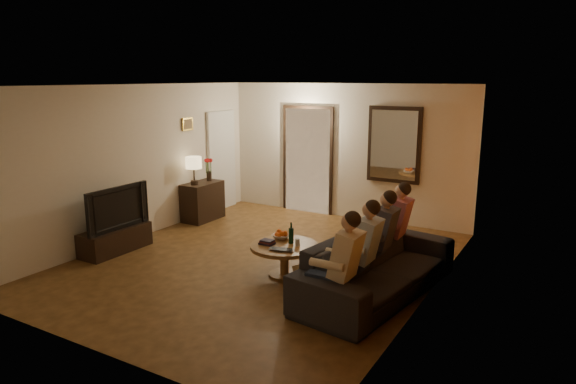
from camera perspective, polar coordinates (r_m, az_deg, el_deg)
The scene contains 33 objects.
floor at distance 7.80m, azimuth -3.04°, elevation -7.73°, with size 5.00×6.00×0.01m, color #462E13.
ceiling at distance 7.31m, azimuth -3.29°, elevation 11.75°, with size 5.00×6.00×0.01m, color white.
back_wall at distance 10.05m, azimuth 6.31°, elevation 4.50°, with size 5.00×0.02×2.60m, color beige.
front_wall at distance 5.28m, azimuth -21.41°, elevation -3.77°, with size 5.00×0.02×2.60m, color beige.
left_wall at distance 9.05m, azimuth -16.53°, elevation 3.14°, with size 0.02×6.00×2.60m, color beige.
right_wall at distance 6.44m, azimuth 15.76°, elevation -0.49°, with size 0.02×6.00×2.60m, color beige.
orange_accent at distance 6.44m, azimuth 15.67°, elevation -0.48°, with size 0.01×6.00×2.60m, color orange.
kitchen_doorway at distance 10.42m, azimuth 2.21°, elevation 3.46°, with size 1.00×0.06×2.10m, color #FFE0A5.
door_trim at distance 10.41m, azimuth 2.18°, elevation 3.45°, with size 1.12×0.04×2.22m, color black.
fridge_glimpse at distance 10.33m, azimuth 3.44°, elevation 2.53°, with size 0.45×0.03×1.70m, color silver.
mirror_frame at distance 9.63m, azimuth 11.70°, elevation 5.15°, with size 1.00×0.05×1.40m, color black.
mirror_glass at distance 9.60m, azimuth 11.65°, elevation 5.14°, with size 0.86×0.02×1.26m, color white.
white_door at distance 10.75m, azimuth -7.37°, elevation 3.49°, with size 0.06×0.85×2.04m, color white.
framed_art at distance 9.88m, azimuth -11.11°, elevation 7.41°, with size 0.03×0.28×0.24m, color #B28C33.
art_canvas at distance 9.88m, azimuth -11.04°, elevation 7.41°, with size 0.01×0.22×0.18m, color brown.
dresser at distance 10.05m, azimuth -9.46°, elevation -1.02°, with size 0.45×0.83×0.73m, color black.
table_lamp at distance 9.76m, azimuth -10.42°, elevation 2.36°, with size 0.30×0.30×0.54m, color beige, non-canonical shape.
flower_vase at distance 10.10m, azimuth -8.79°, elevation 2.48°, with size 0.14×0.14×0.44m, color red, non-canonical shape.
tv_stand at distance 8.61m, azimuth -18.62°, elevation -5.04°, with size 0.45×1.15×0.38m, color black.
tv at distance 8.47m, azimuth -18.87°, elevation -1.62°, with size 0.15×1.18×0.68m, color black.
sofa at distance 6.65m, azimuth 9.90°, elevation -8.12°, with size 1.00×2.57×0.75m, color black.
person_a at distance 5.82m, azimuth 5.91°, elevation -8.68°, with size 0.60×0.40×1.20m, color tan, non-canonical shape.
person_b at distance 6.34m, azimuth 8.17°, elevation -6.93°, with size 0.60×0.40×1.20m, color tan, non-canonical shape.
person_c at distance 6.88m, azimuth 10.07°, elevation -5.44°, with size 0.60×0.40×1.20m, color tan, non-canonical shape.
person_d at distance 7.42m, azimuth 11.69°, elevation -4.16°, with size 0.60×0.40×1.20m, color tan, non-canonical shape.
dog at distance 6.65m, azimuth 2.41°, elevation -8.81°, with size 0.56×0.24×0.56m, color #AD7D50, non-canonical shape.
coffee_table at distance 7.19m, azimuth -0.40°, elevation -7.58°, with size 0.95×0.95×0.45m, color brown.
bowl at distance 7.38m, azimuth -0.74°, elevation -4.95°, with size 0.26×0.26×0.06m, color white.
oranges at distance 7.35m, azimuth -0.74°, elevation -4.45°, with size 0.20×0.20×0.08m, color #DB5212, non-canonical shape.
wine_bottle at distance 7.13m, azimuth 0.35°, elevation -4.54°, with size 0.07×0.07×0.31m, color black, non-canonical shape.
wine_glass at distance 7.06m, azimuth 1.07°, elevation -5.62°, with size 0.06×0.06×0.10m, color silver.
book_stack at distance 7.14m, azimuth -2.34°, elevation -5.55°, with size 0.20×0.15×0.07m, color black, non-canonical shape.
laptop at distance 6.84m, azimuth -0.88°, elevation -6.55°, with size 0.33×0.21×0.03m, color black.
Camera 1 is at (4.03, -6.10, 2.71)m, focal length 32.00 mm.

